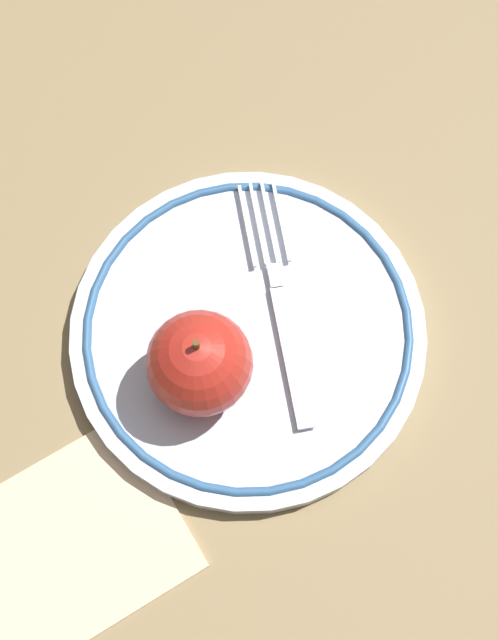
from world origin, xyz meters
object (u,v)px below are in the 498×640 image
object	(u,v)px
fork	(281,307)
napkin_folded	(56,552)
plate	(249,334)
apple_red_whole	(199,363)

from	to	relation	value
fork	napkin_folded	world-z (taller)	fork
plate	napkin_folded	size ratio (longest dim) A/B	1.52
napkin_folded	fork	bearing A→B (deg)	-173.13
plate	apple_red_whole	size ratio (longest dim) A/B	3.19
plate	apple_red_whole	world-z (taller)	apple_red_whole
apple_red_whole	plate	bearing A→B (deg)	-173.65
plate	fork	size ratio (longest dim) A/B	1.46
plate	napkin_folded	xyz separation A→B (m)	(0.19, 0.03, -0.01)
plate	fork	distance (m)	0.03
fork	plate	bearing A→B (deg)	115.58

